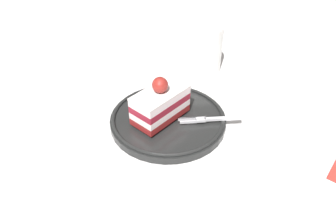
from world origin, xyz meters
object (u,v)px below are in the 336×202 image
at_px(dessert_plate, 168,119).
at_px(fork, 209,119).
at_px(cake_slice, 162,103).
at_px(drink_glass_near, 204,50).

xyz_separation_m(dessert_plate, fork, (0.05, -0.05, 0.01)).
bearing_deg(cake_slice, drink_glass_near, 35.39).
bearing_deg(drink_glass_near, cake_slice, -144.61).
distance_m(fork, drink_glass_near, 0.21).
xyz_separation_m(dessert_plate, drink_glass_near, (0.17, 0.13, 0.04)).
height_order(fork, drink_glass_near, drink_glass_near).
xyz_separation_m(cake_slice, fork, (0.06, -0.05, -0.03)).
relative_size(cake_slice, drink_glass_near, 1.07).
relative_size(dessert_plate, drink_glass_near, 1.99).
bearing_deg(dessert_plate, drink_glass_near, 37.54).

